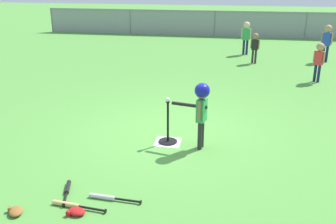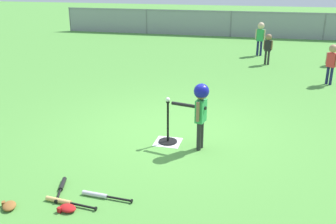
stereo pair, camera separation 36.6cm
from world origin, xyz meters
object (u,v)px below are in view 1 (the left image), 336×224
(batting_tee, at_px, (168,136))
(fielder_deep_left, at_px, (319,57))
(spare_bat_black, at_px, (67,190))
(batter_child, at_px, (201,103))
(fielder_deep_center, at_px, (255,44))
(baseball_on_tee, at_px, (168,100))
(fielder_near_left, at_px, (246,34))
(fielder_deep_right, at_px, (327,38))
(glove_by_plate, at_px, (76,212))
(glove_near_bats, at_px, (16,211))
(spare_bat_silver, at_px, (108,197))
(spare_bat_wood, at_px, (71,205))

(batting_tee, bearing_deg, fielder_deep_left, 54.81)
(batting_tee, distance_m, spare_bat_black, 2.07)
(batter_child, distance_m, fielder_deep_center, 6.74)
(batter_child, height_order, fielder_deep_left, batter_child)
(baseball_on_tee, relative_size, fielder_deep_left, 0.07)
(fielder_deep_left, relative_size, fielder_near_left, 0.90)
(fielder_deep_right, distance_m, spare_bat_black, 10.25)
(batter_child, bearing_deg, fielder_deep_right, 65.39)
(batting_tee, distance_m, fielder_near_left, 8.07)
(fielder_deep_left, distance_m, fielder_near_left, 3.86)
(fielder_deep_center, xyz_separation_m, glove_by_plate, (-2.34, -8.78, -0.59))
(baseball_on_tee, xyz_separation_m, fielder_deep_right, (3.90, 7.16, 0.00))
(batting_tee, distance_m, glove_near_bats, 2.77)
(fielder_deep_center, bearing_deg, batter_child, -99.08)
(batting_tee, xyz_separation_m, fielder_deep_left, (3.20, 4.53, 0.55))
(batter_child, xyz_separation_m, fielder_deep_left, (2.64, 4.66, -0.12))
(fielder_deep_right, distance_m, glove_by_plate, 10.50)
(fielder_deep_right, bearing_deg, glove_near_bats, -119.21)
(baseball_on_tee, relative_size, fielder_near_left, 0.06)
(baseball_on_tee, height_order, spare_bat_silver, baseball_on_tee)
(fielder_deep_right, relative_size, spare_bat_silver, 1.70)
(fielder_deep_left, bearing_deg, spare_bat_black, -123.74)
(baseball_on_tee, xyz_separation_m, fielder_near_left, (1.36, 7.93, -0.03))
(fielder_deep_right, xyz_separation_m, fielder_near_left, (-2.54, 0.77, -0.03))
(fielder_near_left, relative_size, spare_bat_silver, 1.64)
(batter_child, relative_size, spare_bat_black, 1.96)
(baseball_on_tee, bearing_deg, fielder_deep_right, 61.43)
(batter_child, height_order, spare_bat_black, batter_child)
(batting_tee, xyz_separation_m, glove_by_plate, (-0.71, -2.25, -0.09))
(fielder_deep_center, relative_size, glove_by_plate, 3.85)
(spare_bat_black, bearing_deg, baseball_on_tee, 60.13)
(fielder_deep_left, relative_size, spare_bat_silver, 1.48)
(spare_bat_silver, bearing_deg, glove_by_plate, -125.77)
(fielder_near_left, xyz_separation_m, spare_bat_wood, (-2.19, -10.05, -0.71))
(baseball_on_tee, height_order, glove_near_bats, baseball_on_tee)
(batter_child, relative_size, spare_bat_wood, 1.55)
(fielder_deep_right, height_order, glove_by_plate, fielder_deep_right)
(spare_bat_wood, bearing_deg, fielder_deep_left, 58.84)
(spare_bat_silver, bearing_deg, batter_child, 60.18)
(glove_near_bats, bearing_deg, fielder_deep_left, 56.17)
(batting_tee, height_order, spare_bat_black, batting_tee)
(batting_tee, bearing_deg, spare_bat_black, -119.87)
(baseball_on_tee, xyz_separation_m, fielder_deep_left, (3.20, 4.53, -0.10))
(spare_bat_black, bearing_deg, fielder_near_left, 76.20)
(glove_by_plate, bearing_deg, spare_bat_silver, 54.23)
(baseball_on_tee, relative_size, fielder_deep_right, 0.06)
(batting_tee, distance_m, batter_child, 0.88)
(fielder_deep_left, bearing_deg, fielder_deep_center, 128.17)
(fielder_deep_right, bearing_deg, glove_by_plate, -116.10)
(fielder_deep_left, bearing_deg, fielder_near_left, 118.43)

